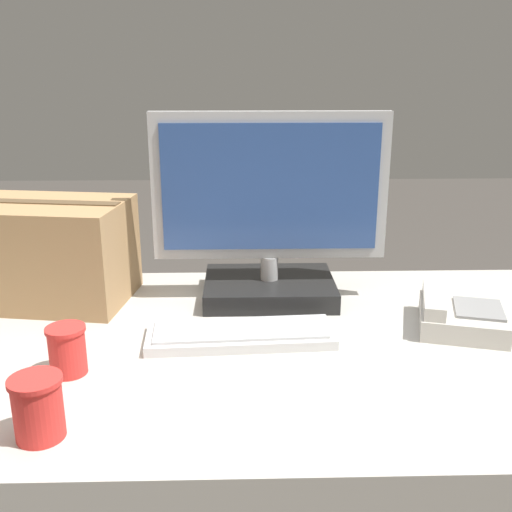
# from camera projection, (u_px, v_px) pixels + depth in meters

# --- Properties ---
(office_desk) EXTENTS (1.80, 0.90, 0.75)m
(office_desk) POSITION_uv_depth(u_px,v_px,m) (220.00, 488.00, 1.40)
(office_desk) COLOR beige
(office_desk) RESTS_ON ground_plane
(monitor) EXTENTS (0.57, 0.25, 0.46)m
(monitor) POSITION_uv_depth(u_px,v_px,m) (270.00, 226.00, 1.47)
(monitor) COLOR black
(monitor) RESTS_ON office_desk
(keyboard) EXTENTS (0.41, 0.17, 0.03)m
(keyboard) POSITION_uv_depth(u_px,v_px,m) (240.00, 334.00, 1.29)
(keyboard) COLOR silver
(keyboard) RESTS_ON office_desk
(desk_phone) EXTENTS (0.23, 0.24, 0.08)m
(desk_phone) POSITION_uv_depth(u_px,v_px,m) (459.00, 316.00, 1.34)
(desk_phone) COLOR beige
(desk_phone) RESTS_ON office_desk
(paper_cup_left) EXTENTS (0.08, 0.08, 0.10)m
(paper_cup_left) POSITION_uv_depth(u_px,v_px,m) (67.00, 350.00, 1.14)
(paper_cup_left) COLOR red
(paper_cup_left) RESTS_ON office_desk
(paper_cup_right) EXTENTS (0.08, 0.08, 0.10)m
(paper_cup_right) POSITION_uv_depth(u_px,v_px,m) (38.00, 408.00, 0.94)
(paper_cup_right) COLOR red
(paper_cup_right) RESTS_ON office_desk
(cardboard_box) EXTENTS (0.46, 0.33, 0.25)m
(cardboard_box) POSITION_uv_depth(u_px,v_px,m) (40.00, 251.00, 1.48)
(cardboard_box) COLOR tan
(cardboard_box) RESTS_ON office_desk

